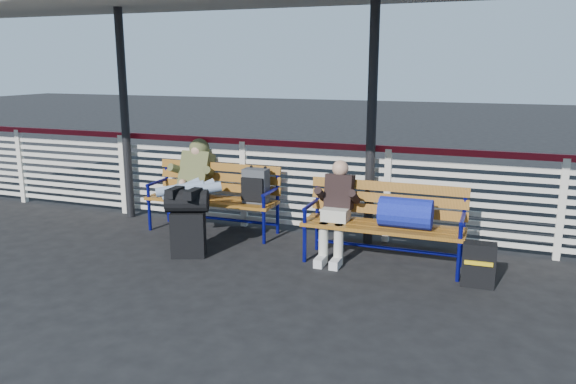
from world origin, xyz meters
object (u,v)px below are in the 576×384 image
at_px(luggage_stack, 188,220).
at_px(traveler_man, 191,185).
at_px(bench_left, 227,190).
at_px(bench_right, 395,215).
at_px(suitcase_side, 479,264).
at_px(companion_person, 336,209).

bearing_deg(luggage_stack, traveler_man, 95.63).
xyz_separation_m(luggage_stack, bench_left, (-0.01, 1.03, 0.15)).
distance_m(bench_right, suitcase_side, 1.04).
xyz_separation_m(luggage_stack, companion_person, (1.65, 0.54, 0.15)).
relative_size(bench_left, companion_person, 1.57).
bearing_deg(companion_person, bench_left, 163.47).
xyz_separation_m(traveler_man, companion_person, (2.00, -0.15, -0.10)).
xyz_separation_m(bench_left, bench_right, (2.33, -0.48, 0.00)).
bearing_deg(companion_person, bench_right, 0.74).
xyz_separation_m(luggage_stack, traveler_man, (-0.35, 0.69, 0.26)).
relative_size(traveler_man, suitcase_side, 3.56).
distance_m(luggage_stack, bench_left, 1.04).
xyz_separation_m(bench_right, companion_person, (-0.67, -0.01, 0.00)).
bearing_deg(bench_right, luggage_stack, -166.69).
height_order(traveler_man, companion_person, traveler_man).
distance_m(bench_right, traveler_man, 2.67).
relative_size(luggage_stack, companion_person, 0.71).
bearing_deg(luggage_stack, suitcase_side, -16.80).
bearing_deg(suitcase_side, companion_person, 167.93).
distance_m(bench_left, traveler_man, 0.50).
relative_size(bench_left, bench_right, 1.00).
bearing_deg(traveler_man, bench_left, 45.86).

